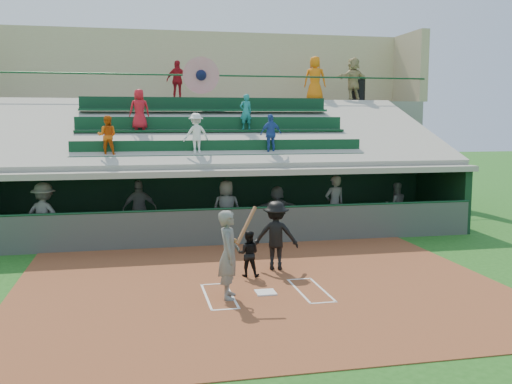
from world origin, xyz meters
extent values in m
plane|color=#1B5417|center=(0.00, 0.00, 0.00)|extent=(100.00, 100.00, 0.00)
cube|color=brown|center=(0.00, 0.50, 0.01)|extent=(11.00, 9.00, 0.02)
cube|color=white|center=(0.00, 0.00, 0.04)|extent=(0.43, 0.43, 0.03)
cube|color=silver|center=(-0.75, 0.00, 0.02)|extent=(0.05, 1.80, 0.01)
cube|color=silver|center=(0.75, 0.00, 0.02)|extent=(0.05, 1.80, 0.01)
cube|color=white|center=(-1.30, 0.00, 0.02)|extent=(0.05, 1.80, 0.01)
cube|color=silver|center=(1.30, 0.00, 0.02)|extent=(0.05, 1.80, 0.01)
cube|color=white|center=(-1.02, 0.90, 0.02)|extent=(0.60, 0.05, 0.01)
cube|color=white|center=(1.02, 0.90, 0.02)|extent=(0.60, 0.05, 0.01)
cube|color=white|center=(-1.02, -0.90, 0.02)|extent=(0.60, 0.05, 0.01)
cube|color=white|center=(1.02, -0.90, 0.02)|extent=(0.60, 0.05, 0.01)
cube|color=gray|center=(0.00, 6.75, 0.02)|extent=(16.00, 3.50, 0.04)
cube|color=gray|center=(0.00, 13.50, 2.30)|extent=(20.00, 3.00, 4.60)
cube|color=#474C47|center=(0.00, 5.00, 0.55)|extent=(16.00, 0.06, 1.10)
cylinder|color=#133C23|center=(0.00, 5.00, 1.12)|extent=(16.00, 0.08, 0.08)
cube|color=black|center=(0.00, 8.50, 1.10)|extent=(16.00, 0.25, 2.20)
cube|color=black|center=(8.00, 6.75, 1.10)|extent=(0.25, 3.50, 2.20)
cube|color=gray|center=(0.00, 6.75, 2.20)|extent=(16.40, 3.90, 0.18)
cube|color=gray|center=(0.00, 10.25, 1.15)|extent=(16.40, 3.50, 2.30)
cube|color=gray|center=(0.00, 11.90, 2.30)|extent=(16.40, 0.30, 4.60)
cube|color=#9A988C|center=(0.00, 8.60, 3.45)|extent=(16.40, 6.51, 2.37)
cube|color=#0D3D25|center=(0.00, 6.20, 2.65)|extent=(9.40, 0.42, 0.08)
cube|color=#0C361D|center=(0.00, 6.40, 2.91)|extent=(9.40, 0.06, 0.45)
cube|color=#0B3219|center=(0.00, 8.10, 3.40)|extent=(9.40, 0.42, 0.08)
cube|color=#0D391F|center=(0.00, 8.30, 3.66)|extent=(9.40, 0.06, 0.45)
cube|color=#0D3B20|center=(0.00, 10.00, 4.15)|extent=(9.40, 0.42, 0.08)
cube|color=#0B321B|center=(0.00, 10.20, 4.41)|extent=(9.40, 0.06, 0.45)
imported|color=#CE530C|center=(-3.54, 6.30, 3.30)|extent=(0.65, 0.54, 1.22)
imported|color=white|center=(-0.82, 6.30, 3.34)|extent=(0.94, 0.68, 1.30)
imported|color=#294FA7|center=(1.61, 6.30, 3.33)|extent=(0.80, 0.47, 1.28)
imported|color=red|center=(-2.55, 8.20, 4.13)|extent=(0.72, 0.51, 1.38)
imported|color=#1B7B7C|center=(1.14, 8.20, 4.06)|extent=(0.51, 0.40, 1.24)
cylinder|color=#144021|center=(0.00, 12.00, 5.60)|extent=(20.00, 0.07, 0.07)
cylinder|color=red|center=(0.00, 11.98, 5.60)|extent=(1.50, 0.06, 1.50)
sphere|color=black|center=(0.00, 11.95, 5.60)|extent=(0.44, 0.44, 0.44)
cube|color=tan|center=(0.00, 15.00, 6.20)|extent=(20.00, 0.40, 3.20)
cube|color=tan|center=(10.00, 13.50, 6.20)|extent=(0.40, 3.00, 3.20)
imported|color=#595C56|center=(-0.83, -0.16, 0.96)|extent=(0.57, 0.76, 1.88)
cylinder|color=brown|center=(-0.48, -0.31, 1.60)|extent=(0.56, 0.54, 0.75)
sphere|color=olive|center=(-0.70, -0.16, 1.25)|extent=(0.10, 0.10, 0.10)
imported|color=black|center=(-0.11, 1.42, 0.58)|extent=(0.63, 0.55, 1.11)
imported|color=black|center=(0.71, 1.92, 0.89)|extent=(1.26, 0.93, 1.73)
cube|color=brown|center=(0.26, 7.98, 0.29)|extent=(16.78, 1.07, 0.50)
imported|color=#535651|center=(-5.38, 5.65, 1.00)|extent=(1.42, 1.12, 1.92)
imported|color=#5A5C57|center=(-2.63, 6.58, 0.96)|extent=(1.09, 0.49, 1.83)
imported|color=#5C5E58|center=(0.08, 5.95, 0.96)|extent=(0.92, 0.62, 1.84)
imported|color=#5A5C57|center=(1.85, 6.42, 0.83)|extent=(1.47, 0.51, 1.57)
imported|color=#555853|center=(3.68, 5.91, 1.00)|extent=(0.78, 0.59, 1.92)
imported|color=#595C57|center=(6.11, 6.43, 0.83)|extent=(0.82, 0.66, 1.58)
cylinder|color=black|center=(7.27, 13.04, 5.10)|extent=(0.66, 0.66, 0.99)
imported|color=#A2121C|center=(-0.87, 13.11, 5.45)|extent=(1.08, 0.75, 1.70)
imported|color=orange|center=(5.14, 12.77, 5.58)|extent=(1.11, 0.91, 1.97)
imported|color=tan|center=(6.88, 12.64, 5.57)|extent=(1.89, 1.20, 1.95)
camera|label=1|loc=(-2.69, -11.77, 3.77)|focal=40.00mm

